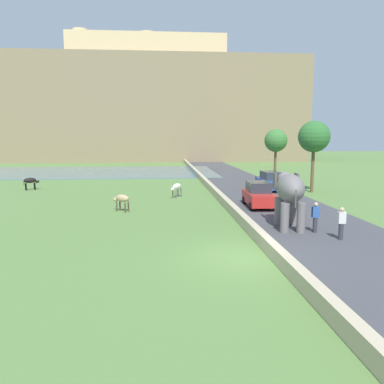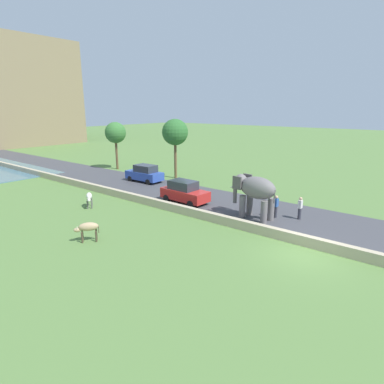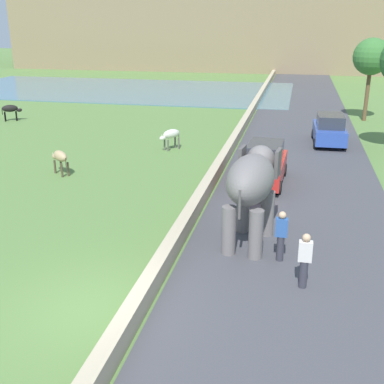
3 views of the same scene
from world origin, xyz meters
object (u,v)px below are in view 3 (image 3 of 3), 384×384
car_blue (329,130)px  cow_black (11,109)px  cow_white (171,135)px  elephant (252,183)px  car_red (264,164)px  person_trailing (305,260)px  cow_tan (60,157)px  person_beside_elephant (281,235)px

car_blue → cow_black: (-22.11, 2.46, -0.06)m
car_blue → cow_white: 9.24m
elephant → car_red: size_ratio=0.87×
elephant → person_trailing: size_ratio=2.18×
car_blue → elephant: bearing=-102.4°
person_trailing → car_red: 8.97m
car_blue → cow_black: bearing=173.7°
elephant → cow_tan: elephant is taller
person_trailing → car_red: car_red is taller
car_red → cow_tan: bearing=-175.7°
car_blue → cow_black: car_blue is taller
person_trailing → cow_black: (-20.68, 19.23, -0.04)m
person_trailing → cow_white: person_trailing is taller
person_beside_elephant → cow_white: (-6.60, 12.24, -0.04)m
cow_black → cow_tan: bearing=-49.4°
elephant → person_trailing: (1.70, -2.59, -1.16)m
car_red → cow_black: car_red is taller
elephant → car_blue: elephant is taller
cow_tan → cow_white: bearing=55.2°
person_trailing → cow_white: 15.49m
person_trailing → car_blue: size_ratio=0.40×
car_red → car_blue: size_ratio=1.01×
elephant → cow_tan: bearing=149.8°
person_beside_elephant → cow_black: bearing=138.4°
cow_white → cow_black: size_ratio=0.97×
person_beside_elephant → cow_tan: person_beside_elephant is taller
person_trailing → cow_white: size_ratio=1.23×
person_beside_elephant → person_trailing: (0.68, -1.43, 0.00)m
car_red → person_trailing: bearing=-78.9°
person_trailing → car_blue: (1.43, 16.77, 0.03)m
person_trailing → cow_black: 28.24m
cow_white → car_blue: bearing=19.6°
elephant → car_red: elephant is taller
person_beside_elephant → cow_white: 13.90m
car_blue → cow_black: 22.25m
person_trailing → car_red: size_ratio=0.40×
car_red → car_blue: (3.15, 7.96, 0.00)m
elephant → car_blue: bearing=77.6°
cow_white → elephant: bearing=-63.3°
elephant → cow_black: elephant is taller
person_beside_elephant → car_red: 7.44m
cow_white → cow_black: 14.51m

